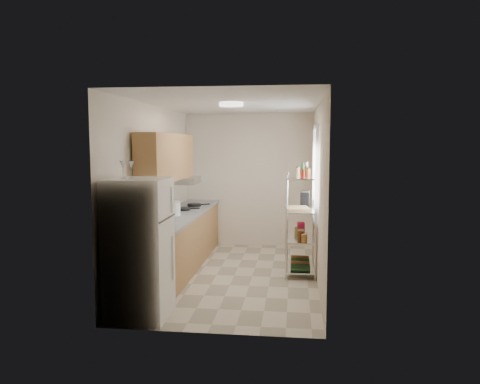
% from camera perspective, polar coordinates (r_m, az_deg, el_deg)
% --- Properties ---
extents(room, '(2.52, 4.42, 2.62)m').
position_cam_1_polar(room, '(7.04, -0.72, 0.06)').
color(room, beige).
rests_on(room, ground).
extents(counter_run, '(0.63, 3.51, 0.90)m').
position_cam_1_polar(counter_run, '(7.76, -7.05, -5.75)').
color(counter_run, '#AB7F49').
rests_on(counter_run, ground).
extents(upper_cabinets, '(0.33, 2.20, 0.72)m').
position_cam_1_polar(upper_cabinets, '(7.31, -8.86, 4.22)').
color(upper_cabinets, '#AB7F49').
rests_on(upper_cabinets, room).
extents(range_hood, '(0.50, 0.60, 0.12)m').
position_cam_1_polar(range_hood, '(8.10, -6.91, 1.44)').
color(range_hood, '#B7BABC').
rests_on(range_hood, room).
extents(window, '(0.06, 1.00, 1.46)m').
position_cam_1_polar(window, '(7.31, 9.21, 2.18)').
color(window, white).
rests_on(window, room).
extents(bakers_rack, '(0.45, 0.90, 1.73)m').
position_cam_1_polar(bakers_rack, '(7.29, 7.45, -1.29)').
color(bakers_rack, silver).
rests_on(bakers_rack, ground).
extents(ceiling_dome, '(0.34, 0.34, 0.05)m').
position_cam_1_polar(ceiling_dome, '(6.72, -1.07, 10.62)').
color(ceiling_dome, white).
rests_on(ceiling_dome, room).
extents(refrigerator, '(0.67, 0.67, 1.63)m').
position_cam_1_polar(refrigerator, '(5.56, -12.19, -6.74)').
color(refrigerator, white).
rests_on(refrigerator, ground).
extents(wine_glass_a, '(0.07, 0.07, 0.20)m').
position_cam_1_polar(wine_glass_a, '(5.45, -13.09, 2.66)').
color(wine_glass_a, silver).
rests_on(wine_glass_a, refrigerator).
extents(wine_glass_b, '(0.07, 0.07, 0.21)m').
position_cam_1_polar(wine_glass_b, '(5.36, -14.08, 2.64)').
color(wine_glass_b, silver).
rests_on(wine_glass_b, refrigerator).
extents(rice_cooker, '(0.27, 0.27, 0.22)m').
position_cam_1_polar(rice_cooker, '(7.35, -8.34, -2.01)').
color(rice_cooker, white).
rests_on(rice_cooker, counter_run).
extents(frying_pan_large, '(0.31, 0.31, 0.04)m').
position_cam_1_polar(frying_pan_large, '(7.93, -6.95, -2.06)').
color(frying_pan_large, black).
rests_on(frying_pan_large, counter_run).
extents(frying_pan_small, '(0.34, 0.34, 0.05)m').
position_cam_1_polar(frying_pan_small, '(8.39, -5.60, -1.58)').
color(frying_pan_small, black).
rests_on(frying_pan_small, counter_run).
extents(cutting_board, '(0.42, 0.50, 0.03)m').
position_cam_1_polar(cutting_board, '(7.25, 7.02, -1.99)').
color(cutting_board, tan).
rests_on(cutting_board, bakers_rack).
extents(espresso_machine, '(0.16, 0.22, 0.25)m').
position_cam_1_polar(espresso_machine, '(7.62, 7.93, -0.78)').
color(espresso_machine, black).
rests_on(espresso_machine, bakers_rack).
extents(storage_bag, '(0.12, 0.16, 0.18)m').
position_cam_1_polar(storage_bag, '(7.69, 7.43, -4.37)').
color(storage_bag, maroon).
rests_on(storage_bag, bakers_rack).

